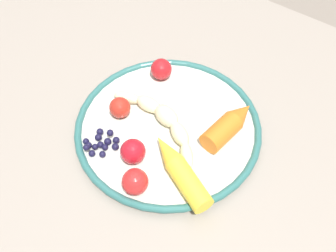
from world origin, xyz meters
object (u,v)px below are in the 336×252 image
object	(u,v)px
banana	(162,119)
tomato_far	(161,69)
tomato_near	(135,182)
tomato_mid	(120,108)
blueberry_pile	(101,143)
tomato_extra	(133,151)
carrot_orange	(230,124)
carrot_yellow	(180,170)
plate	(168,127)
dining_table	(161,132)

from	to	relation	value
banana	tomato_far	distance (m)	0.11
tomato_near	tomato_mid	size ratio (longest dim) A/B	1.11
blueberry_pile	tomato_extra	size ratio (longest dim) A/B	1.42
tomato_near	tomato_far	bearing A→B (deg)	-62.72
tomato_near	carrot_orange	bearing A→B (deg)	-108.44
banana	blueberry_pile	bearing A→B (deg)	59.90
carrot_orange	tomato_extra	bearing A→B (deg)	55.07
banana	carrot_orange	world-z (taller)	carrot_orange
tomato_mid	blueberry_pile	bearing A→B (deg)	103.87
carrot_yellow	tomato_extra	world-z (taller)	tomato_extra
tomato_extra	tomato_near	bearing A→B (deg)	132.64
carrot_yellow	tomato_mid	distance (m)	0.15
banana	carrot_yellow	xyz separation A→B (m)	(-0.08, 0.06, 0.00)
carrot_orange	tomato_mid	xyz separation A→B (m)	(0.16, 0.08, -0.00)
tomato_far	tomato_extra	world-z (taller)	same
plate	carrot_orange	size ratio (longest dim) A/B	2.77
dining_table	tomato_mid	distance (m)	0.14
dining_table	blueberry_pile	distance (m)	0.17
tomato_near	tomato_extra	distance (m)	0.05
banana	carrot_orange	distance (m)	0.11
dining_table	banana	world-z (taller)	banana
carrot_yellow	tomato_near	bearing A→B (deg)	54.81
blueberry_pile	carrot_yellow	bearing A→B (deg)	-167.74
carrot_yellow	tomato_far	size ratio (longest dim) A/B	3.60
carrot_orange	tomato_near	world-z (taller)	tomato_near
blueberry_pile	tomato_extra	bearing A→B (deg)	-168.74
carrot_orange	carrot_yellow	world-z (taller)	carrot_orange
dining_table	banana	bearing A→B (deg)	130.91
carrot_orange	tomato_mid	bearing A→B (deg)	24.97
banana	tomato_mid	size ratio (longest dim) A/B	5.57
blueberry_pile	tomato_far	xyz separation A→B (m)	(0.01, -0.18, 0.01)
banana	blueberry_pile	xyz separation A→B (m)	(0.05, 0.09, -0.01)
carrot_orange	tomato_near	bearing A→B (deg)	71.56
dining_table	carrot_yellow	size ratio (longest dim) A/B	8.63
blueberry_pile	tomato_far	distance (m)	0.18
carrot_yellow	tomato_near	xyz separation A→B (m)	(0.04, 0.06, 0.00)
plate	carrot_orange	xyz separation A→B (m)	(-0.09, -0.05, 0.02)
tomato_near	tomato_far	size ratio (longest dim) A/B	1.03
dining_table	blueberry_pile	bearing A→B (deg)	83.62
plate	tomato_near	xyz separation A→B (m)	(-0.03, 0.12, 0.02)
dining_table	carrot_orange	bearing A→B (deg)	-176.52
dining_table	plate	world-z (taller)	plate
carrot_yellow	tomato_extra	xyz separation A→B (m)	(0.07, 0.02, 0.00)
banana	tomato_far	xyz separation A→B (m)	(0.07, -0.09, 0.01)
tomato_mid	tomato_far	xyz separation A→B (m)	(-0.00, -0.11, 0.00)
tomato_far	tomato_extra	bearing A→B (deg)	112.88
banana	tomato_far	bearing A→B (deg)	-52.29
banana	tomato_near	xyz separation A→B (m)	(-0.04, 0.12, 0.01)
blueberry_pile	tomato_far	bearing A→B (deg)	-85.71
carrot_orange	tomato_extra	size ratio (longest dim) A/B	2.84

